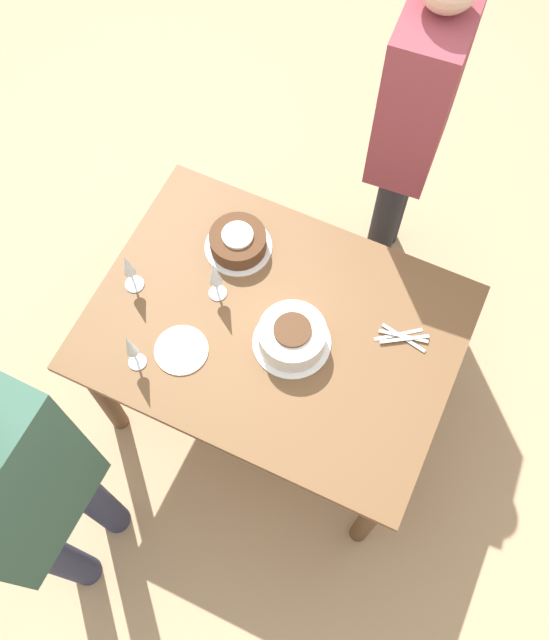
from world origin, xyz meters
name	(u,v)px	position (x,y,z in m)	size (l,w,h in m)	color
ground_plane	(274,396)	(0.00, 0.00, 0.00)	(12.00, 12.00, 0.00)	tan
dining_table	(274,340)	(0.00, 0.00, 0.62)	(1.25, 0.92, 0.74)	brown
cake_center_white	(292,337)	(-0.08, 0.03, 0.79)	(0.27, 0.27, 0.11)	white
cake_front_chocolate	(238,242)	(0.25, -0.23, 0.78)	(0.24, 0.24, 0.09)	white
wine_glass_near	(128,267)	(0.51, 0.06, 0.86)	(0.07, 0.07, 0.20)	silver
wine_glass_far	(215,275)	(0.23, -0.03, 0.87)	(0.06, 0.06, 0.21)	silver
wine_glass_extra	(130,347)	(0.36, 0.31, 0.87)	(0.06, 0.06, 0.21)	silver
dessert_plate_right	(181,350)	(0.25, 0.21, 0.74)	(0.18, 0.18, 0.01)	beige
fork_pile	(402,337)	(-0.41, -0.14, 0.74)	(0.18, 0.12, 0.01)	silver
person_cutting	(415,115)	(-0.15, -0.85, 0.98)	(0.25, 0.41, 1.62)	#232328
person_watching	(24,496)	(0.36, 0.86, 0.99)	(0.23, 0.40, 1.64)	#2D334C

